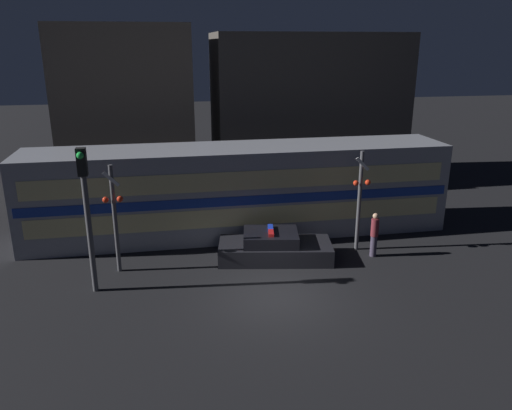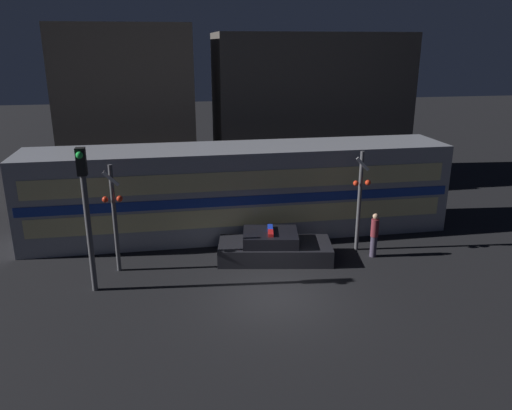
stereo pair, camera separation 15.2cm
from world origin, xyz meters
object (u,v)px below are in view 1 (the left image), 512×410
police_car (274,248)px  crossing_signal_near (360,198)px  traffic_light_corner (87,207)px  pedestrian (374,234)px  train (239,190)px

police_car → crossing_signal_near: (3.56, 0.29, 1.78)m
police_car → crossing_signal_near: size_ratio=1.13×
police_car → traffic_light_corner: size_ratio=0.93×
pedestrian → police_car: bearing=173.3°
pedestrian → traffic_light_corner: size_ratio=0.36×
crossing_signal_near → train: bearing=146.8°
train → crossing_signal_near: size_ratio=4.43×
police_car → pedestrian: size_ratio=2.57×
train → pedestrian: train is taller
train → police_car: train is taller
police_car → traffic_light_corner: bearing=-157.4°
police_car → crossing_signal_near: crossing_signal_near is taller
police_car → pedestrian: bearing=3.3°
train → police_car: (0.88, -3.20, -1.48)m
police_car → pedestrian: pedestrian is taller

